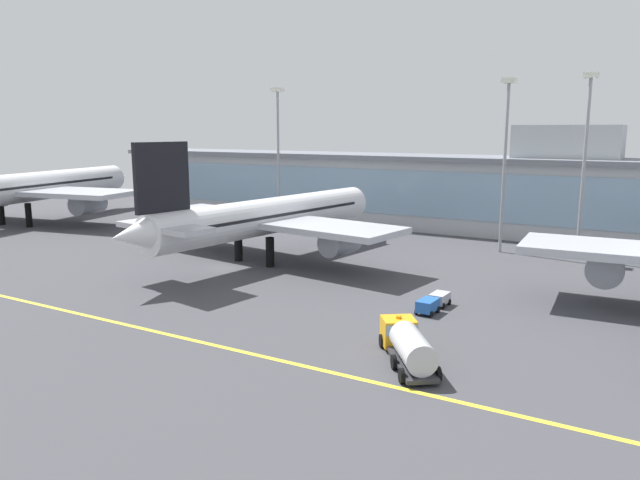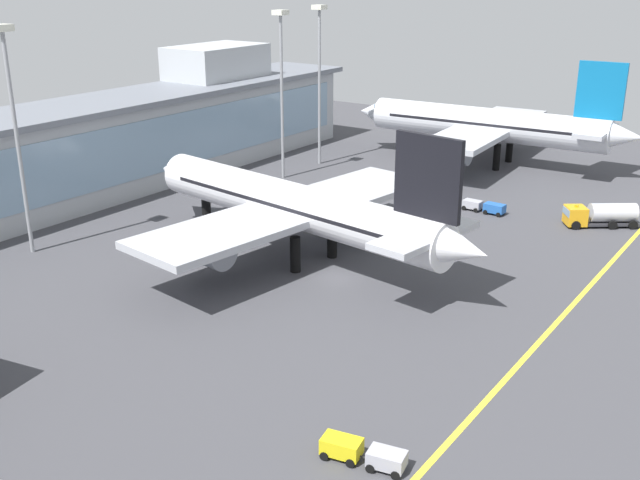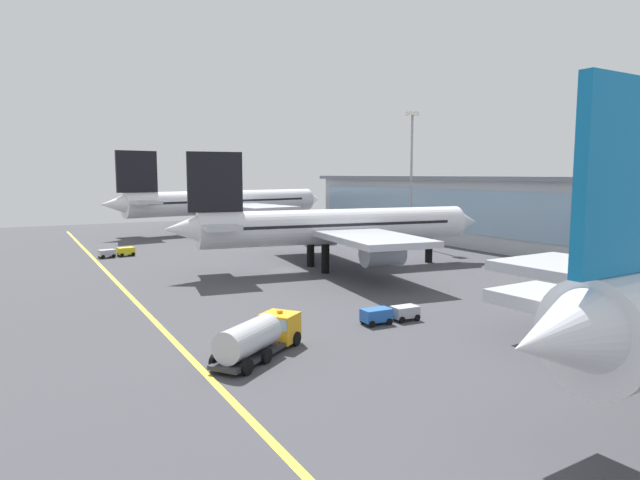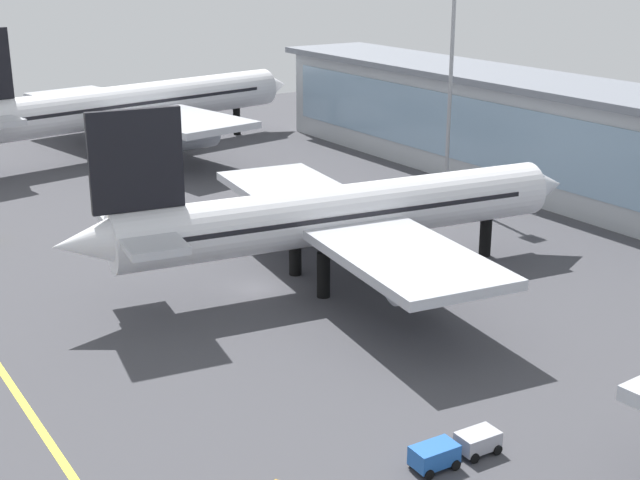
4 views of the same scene
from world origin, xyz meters
name	(u,v)px [view 3 (image 3 of 4)]	position (x,y,z in m)	size (l,w,h in m)	color
ground_plane	(285,270)	(0.00, 0.00, 0.00)	(180.00, 180.00, 0.00)	#424247
taxiway_centreline_stripe	(120,285)	(0.00, -22.00, 0.01)	(144.00, 0.50, 0.01)	yellow
terminal_building	(520,211)	(1.72, 44.15, 6.98)	(114.66, 14.00, 18.12)	#ADB2B7
airliner_near_left	(225,203)	(-55.27, 10.66, 6.63)	(43.85, 56.96, 18.17)	black
airliner_near_right	(336,227)	(2.19, 6.90, 5.88)	(39.13, 47.25, 16.12)	black
fuel_tanker_truck	(260,335)	(32.15, -17.30, 1.51)	(7.28, 8.74, 2.90)	black
baggage_tug_near	(390,314)	(29.27, -3.54, 0.79)	(1.88, 5.65, 1.40)	black
service_truck_far	(117,252)	(-24.61, -18.37, 0.79)	(2.70, 5.78, 1.40)	black
apron_light_mast_centre	(412,159)	(-13.29, 32.21, 16.03)	(1.80, 1.80, 24.66)	gray
apron_light_mast_east	(606,152)	(27.84, 28.35, 15.88)	(1.80, 1.80, 24.40)	gray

